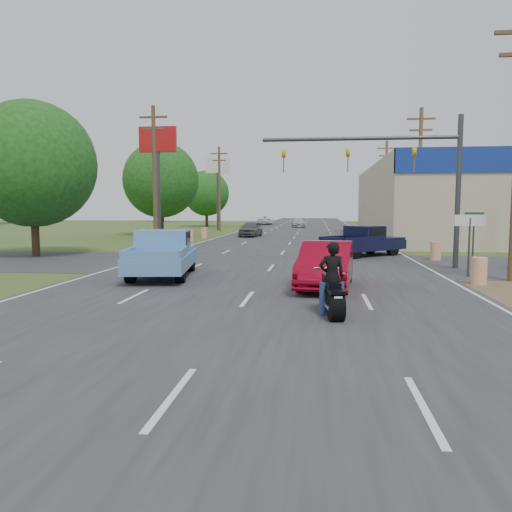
# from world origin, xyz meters

# --- Properties ---
(ground) EXTENTS (200.00, 200.00, 0.00)m
(ground) POSITION_xyz_m (0.00, 0.00, 0.00)
(ground) COLOR #374F1F
(ground) RESTS_ON ground
(main_road) EXTENTS (15.00, 180.00, 0.02)m
(main_road) POSITION_xyz_m (0.00, 40.00, 0.01)
(main_road) COLOR #2D2D30
(main_road) RESTS_ON ground
(cross_road) EXTENTS (120.00, 10.00, 0.02)m
(cross_road) POSITION_xyz_m (0.00, 18.00, 0.01)
(cross_road) COLOR #2D2D30
(cross_road) RESTS_ON ground
(utility_pole_2) EXTENTS (2.00, 0.28, 10.00)m
(utility_pole_2) POSITION_xyz_m (9.50, 31.00, 5.32)
(utility_pole_2) COLOR #4C3823
(utility_pole_2) RESTS_ON ground
(utility_pole_3) EXTENTS (2.00, 0.28, 10.00)m
(utility_pole_3) POSITION_xyz_m (9.50, 49.00, 5.32)
(utility_pole_3) COLOR #4C3823
(utility_pole_3) RESTS_ON ground
(utility_pole_5) EXTENTS (2.00, 0.28, 10.00)m
(utility_pole_5) POSITION_xyz_m (-9.50, 28.00, 5.32)
(utility_pole_5) COLOR #4C3823
(utility_pole_5) RESTS_ON ground
(utility_pole_6) EXTENTS (2.00, 0.28, 10.00)m
(utility_pole_6) POSITION_xyz_m (-9.50, 52.00, 5.32)
(utility_pole_6) COLOR #4C3823
(utility_pole_6) RESTS_ON ground
(tree_0) EXTENTS (7.14, 7.14, 8.84)m
(tree_0) POSITION_xyz_m (-14.00, 20.00, 5.26)
(tree_0) COLOR #422D19
(tree_0) RESTS_ON ground
(tree_1) EXTENTS (7.56, 7.56, 9.36)m
(tree_1) POSITION_xyz_m (-13.50, 42.00, 5.57)
(tree_1) COLOR #422D19
(tree_1) RESTS_ON ground
(tree_2) EXTENTS (6.72, 6.72, 8.32)m
(tree_2) POSITION_xyz_m (-14.20, 66.00, 4.95)
(tree_2) COLOR #422D19
(tree_2) RESTS_ON ground
(tree_5) EXTENTS (7.98, 7.98, 9.88)m
(tree_5) POSITION_xyz_m (30.00, 95.00, 5.88)
(tree_5) COLOR #422D19
(tree_5) RESTS_ON ground
(tree_6) EXTENTS (8.82, 8.82, 10.92)m
(tree_6) POSITION_xyz_m (-30.00, 95.00, 6.51)
(tree_6) COLOR #422D19
(tree_6) RESTS_ON ground
(barrel_0) EXTENTS (0.56, 0.56, 1.00)m
(barrel_0) POSITION_xyz_m (8.00, 12.00, 0.50)
(barrel_0) COLOR orange
(barrel_0) RESTS_ON ground
(barrel_1) EXTENTS (0.56, 0.56, 1.00)m
(barrel_1) POSITION_xyz_m (8.40, 20.50, 0.50)
(barrel_1) COLOR orange
(barrel_1) RESTS_ON ground
(barrel_2) EXTENTS (0.56, 0.56, 1.00)m
(barrel_2) POSITION_xyz_m (-8.50, 34.00, 0.50)
(barrel_2) COLOR orange
(barrel_2) RESTS_ON ground
(barrel_3) EXTENTS (0.56, 0.56, 1.00)m
(barrel_3) POSITION_xyz_m (-8.20, 38.00, 0.50)
(barrel_3) COLOR orange
(barrel_3) RESTS_ON ground
(pole_sign_left_near) EXTENTS (3.00, 0.35, 9.20)m
(pole_sign_left_near) POSITION_xyz_m (-10.50, 32.00, 7.17)
(pole_sign_left_near) COLOR #3F3F44
(pole_sign_left_near) RESTS_ON ground
(pole_sign_left_far) EXTENTS (3.00, 0.35, 9.20)m
(pole_sign_left_far) POSITION_xyz_m (-10.50, 56.00, 7.17)
(pole_sign_left_far) COLOR #3F3F44
(pole_sign_left_far) RESTS_ON ground
(lane_sign) EXTENTS (1.20, 0.08, 2.52)m
(lane_sign) POSITION_xyz_m (8.20, 14.00, 1.90)
(lane_sign) COLOR #3F3F44
(lane_sign) RESTS_ON ground
(street_name_sign) EXTENTS (0.80, 0.08, 2.61)m
(street_name_sign) POSITION_xyz_m (8.80, 15.50, 1.61)
(street_name_sign) COLOR #3F3F44
(street_name_sign) RESTS_ON ground
(signal_mast) EXTENTS (9.12, 0.40, 7.00)m
(signal_mast) POSITION_xyz_m (5.82, 17.00, 4.80)
(signal_mast) COLOR #3F3F44
(signal_mast) RESTS_ON ground
(red_convertible) EXTENTS (2.19, 5.02, 1.60)m
(red_convertible) POSITION_xyz_m (2.44, 10.59, 0.80)
(red_convertible) COLOR maroon
(red_convertible) RESTS_ON ground
(motorcycle) EXTENTS (0.79, 2.33, 1.18)m
(motorcycle) POSITION_xyz_m (2.50, 5.93, 0.52)
(motorcycle) COLOR black
(motorcycle) RESTS_ON ground
(rider) EXTENTS (0.73, 0.53, 1.84)m
(rider) POSITION_xyz_m (2.49, 5.99, 0.92)
(rider) COLOR black
(rider) RESTS_ON ground
(blue_pickup) EXTENTS (3.00, 5.99, 1.90)m
(blue_pickup) POSITION_xyz_m (-4.12, 12.73, 0.96)
(blue_pickup) COLOR black
(blue_pickup) RESTS_ON ground
(navy_pickup) EXTENTS (5.26, 5.12, 1.76)m
(navy_pickup) POSITION_xyz_m (4.87, 22.50, 0.89)
(navy_pickup) COLOR black
(navy_pickup) RESTS_ON ground
(distant_car_grey) EXTENTS (2.09, 4.56, 1.52)m
(distant_car_grey) POSITION_xyz_m (-4.26, 41.08, 0.76)
(distant_car_grey) COLOR #535358
(distant_car_grey) RESTS_ON ground
(distant_car_silver) EXTENTS (2.25, 4.57, 1.28)m
(distant_car_silver) POSITION_xyz_m (-0.50, 65.10, 0.64)
(distant_car_silver) COLOR #BBBBC1
(distant_car_silver) RESTS_ON ground
(distant_car_white) EXTENTS (2.90, 5.59, 1.51)m
(distant_car_white) POSITION_xyz_m (-6.50, 76.06, 0.75)
(distant_car_white) COLOR white
(distant_car_white) RESTS_ON ground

